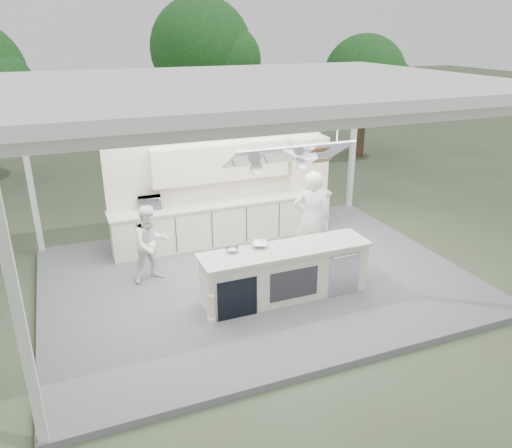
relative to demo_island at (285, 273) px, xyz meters
name	(u,v)px	position (x,y,z in m)	size (l,w,h in m)	color
ground	(256,282)	(-0.18, 0.91, -0.60)	(90.00, 90.00, 0.00)	#49593D
stage_deck	(256,279)	(-0.18, 0.91, -0.54)	(8.00, 6.00, 0.12)	slate
tent	(257,88)	(-0.18, 0.90, 3.11)	(8.20, 6.20, 3.86)	white
demo_island	(285,273)	(0.00, 0.00, 0.00)	(3.10, 0.79, 0.95)	beige
back_counter	(225,221)	(-0.18, 2.81, 0.00)	(5.08, 0.72, 0.95)	beige
back_wall_unit	(239,175)	(0.27, 3.03, 0.98)	(5.05, 0.48, 2.25)	beige
tree_cluster	(145,70)	(-0.34, 10.68, 2.69)	(19.55, 9.40, 5.85)	#4A3425
head_chef	(311,219)	(1.05, 1.02, 0.52)	(0.72, 0.47, 1.98)	white
sous_chef	(151,244)	(-2.07, 1.55, 0.28)	(0.73, 0.57, 1.51)	white
toaster_oven	(149,202)	(-1.80, 2.99, 0.61)	(0.48, 0.33, 0.27)	#AFB1B6
bowl_large	(259,244)	(-0.38, 0.26, 0.51)	(0.31, 0.31, 0.08)	silver
bowl_small	(232,250)	(-0.90, 0.23, 0.51)	(0.23, 0.23, 0.07)	#B0B3B8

